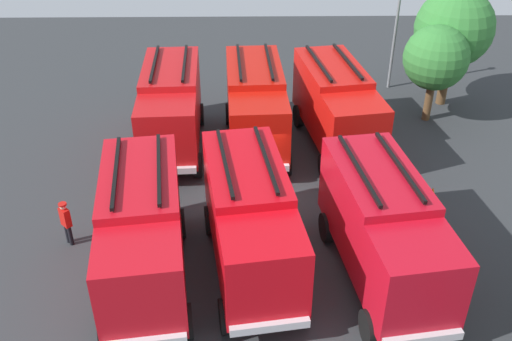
# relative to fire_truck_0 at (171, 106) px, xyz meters

# --- Properties ---
(ground_plane) EXTENTS (48.94, 48.94, 0.00)m
(ground_plane) POSITION_rel_fire_truck_0_xyz_m (4.40, 3.83, -2.15)
(ground_plane) COLOR #2D3033
(fire_truck_0) EXTENTS (7.31, 3.03, 3.88)m
(fire_truck_0) POSITION_rel_fire_truck_0_xyz_m (0.00, 0.00, 0.00)
(fire_truck_0) COLOR red
(fire_truck_0) RESTS_ON ground
(fire_truck_1) EXTENTS (7.46, 3.53, 3.88)m
(fire_truck_1) POSITION_rel_fire_truck_0_xyz_m (9.10, 0.07, 0.00)
(fire_truck_1) COLOR red
(fire_truck_1) RESTS_ON ground
(fire_truck_2) EXTENTS (7.31, 3.03, 3.88)m
(fire_truck_2) POSITION_rel_fire_truck_0_xyz_m (-0.12, 3.87, 0.00)
(fire_truck_2) COLOR red
(fire_truck_2) RESTS_ON ground
(fire_truck_3) EXTENTS (7.48, 3.60, 3.88)m
(fire_truck_3) POSITION_rel_fire_truck_0_xyz_m (8.58, 3.57, 0.00)
(fire_truck_3) COLOR red
(fire_truck_3) RESTS_ON ground
(fire_truck_4) EXTENTS (7.49, 3.66, 3.88)m
(fire_truck_4) POSITION_rel_fire_truck_0_xyz_m (-0.02, 7.61, 0.00)
(fire_truck_4) COLOR red
(fire_truck_4) RESTS_ON ground
(fire_truck_5) EXTENTS (7.48, 3.58, 3.88)m
(fire_truck_5) POSITION_rel_fire_truck_0_xyz_m (9.09, 7.92, 0.00)
(fire_truck_5) COLOR red
(fire_truck_5) RESTS_ON ground
(firefighter_0) EXTENTS (0.47, 0.47, 1.80)m
(firefighter_0) POSITION_rel_fire_truck_0_xyz_m (7.12, -3.12, -1.13)
(firefighter_0) COLOR black
(firefighter_0) RESTS_ON ground
(tree_0) EXTENTS (4.01, 4.01, 6.21)m
(tree_0) POSITION_rel_fire_truck_0_xyz_m (-4.57, 14.06, 2.03)
(tree_0) COLOR brown
(tree_0) RESTS_ON ground
(tree_1) EXTENTS (3.20, 3.20, 4.97)m
(tree_1) POSITION_rel_fire_truck_0_xyz_m (-2.67, 12.75, 1.19)
(tree_1) COLOR brown
(tree_1) RESTS_ON ground
(traffic_cone_0) EXTENTS (0.47, 0.47, 0.67)m
(traffic_cone_0) POSITION_rel_fire_truck_0_xyz_m (7.97, 5.44, -1.82)
(traffic_cone_0) COLOR #F2600C
(traffic_cone_0) RESTS_ON ground
(traffic_cone_1) EXTENTS (0.49, 0.49, 0.71)m
(traffic_cone_1) POSITION_rel_fire_truck_0_xyz_m (4.13, -2.50, -1.80)
(traffic_cone_1) COLOR #F2600C
(traffic_cone_1) RESTS_ON ground
(traffic_cone_2) EXTENTS (0.45, 0.45, 0.64)m
(traffic_cone_2) POSITION_rel_fire_truck_0_xyz_m (4.60, 11.04, -1.83)
(traffic_cone_2) COLOR #F2600C
(traffic_cone_2) RESTS_ON ground
(lamppost) EXTENTS (0.36, 0.36, 6.09)m
(lamppost) POSITION_rel_fire_truck_0_xyz_m (-6.71, 11.65, 1.45)
(lamppost) COLOR slate
(lamppost) RESTS_ON ground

